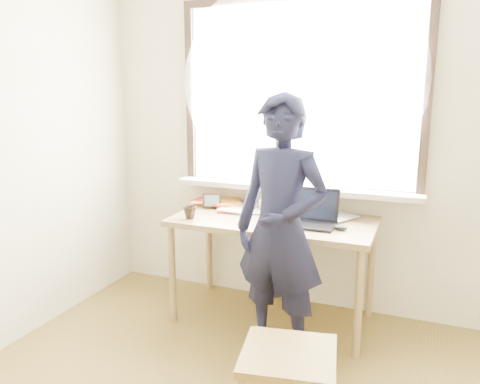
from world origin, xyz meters
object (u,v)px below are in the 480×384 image
at_px(mug_white, 267,204).
at_px(desk, 273,229).
at_px(mug_dark, 190,213).
at_px(person, 281,229).
at_px(work_chair, 288,365).
at_px(laptop, 311,216).

bearing_deg(mug_white, desk, -59.09).
height_order(mug_white, mug_dark, mug_white).
xyz_separation_m(mug_white, person, (0.30, -0.62, 0.01)).
xyz_separation_m(desk, person, (0.18, -0.42, 0.14)).
height_order(mug_dark, work_chair, mug_dark).
xyz_separation_m(work_chair, person, (-0.26, 0.70, 0.44)).
height_order(work_chair, person, person).
height_order(desk, work_chair, desk).
distance_m(laptop, mug_white, 0.46).
distance_m(laptop, work_chair, 1.19).
height_order(mug_white, person, person).
bearing_deg(person, mug_dark, 175.38).
bearing_deg(mug_white, laptop, -30.13).
bearing_deg(laptop, desk, 173.77).
relative_size(desk, mug_dark, 14.79).
height_order(mug_dark, person, person).
distance_m(mug_white, person, 0.69).
height_order(desk, mug_dark, mug_dark).
relative_size(mug_white, work_chair, 0.24).
bearing_deg(desk, person, -66.33).
relative_size(mug_dark, person, 0.06).
bearing_deg(mug_white, work_chair, -66.72).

